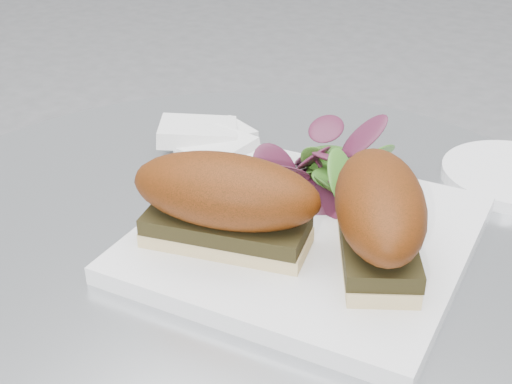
{
  "coord_description": "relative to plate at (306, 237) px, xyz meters",
  "views": [
    {
      "loc": [
        0.31,
        -0.45,
        1.08
      ],
      "look_at": [
        0.01,
        0.02,
        0.77
      ],
      "focal_mm": 50.0,
      "sensor_mm": 36.0,
      "label": 1
    }
  ],
  "objects": [
    {
      "name": "plate",
      "position": [
        0.0,
        0.0,
        0.0
      ],
      "size": [
        0.29,
        0.29,
        0.02
      ],
      "primitive_type": "cube",
      "rotation": [
        0.0,
        0.0,
        0.09
      ],
      "color": "white",
      "rests_on": "table"
    },
    {
      "name": "sandwich_left",
      "position": [
        -0.05,
        -0.06,
        0.05
      ],
      "size": [
        0.17,
        0.11,
        0.08
      ],
      "rotation": [
        0.0,
        0.0,
        0.26
      ],
      "color": "beige",
      "rests_on": "plate"
    },
    {
      "name": "sandwich_right",
      "position": [
        0.07,
        -0.01,
        0.05
      ],
      "size": [
        0.14,
        0.17,
        0.08
      ],
      "rotation": [
        0.0,
        0.0,
        -1.05
      ],
      "color": "beige",
      "rests_on": "plate"
    },
    {
      "name": "salad",
      "position": [
        -0.02,
        0.08,
        0.03
      ],
      "size": [
        0.12,
        0.12,
        0.05
      ],
      "primitive_type": null,
      "color": "#437D29",
      "rests_on": "plate"
    },
    {
      "name": "napkin",
      "position": [
        -0.18,
        0.1,
        0.0
      ],
      "size": [
        0.14,
        0.14,
        0.02
      ],
      "primitive_type": null,
      "rotation": [
        0.0,
        0.0,
        0.3
      ],
      "color": "white",
      "rests_on": "table"
    }
  ]
}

